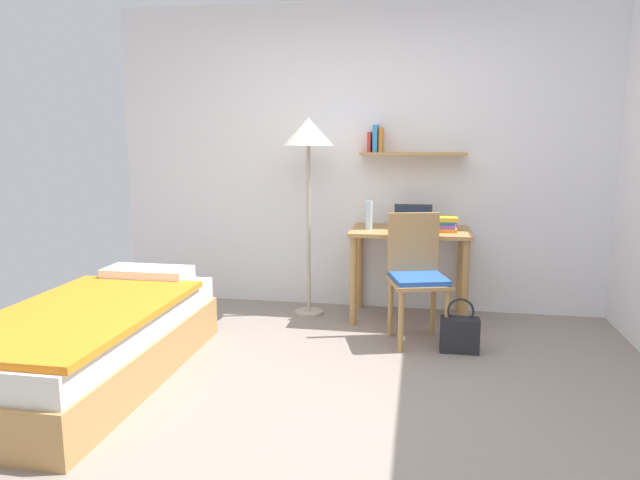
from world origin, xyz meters
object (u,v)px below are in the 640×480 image
bed (93,342)px  water_bottle (369,215)px  handbag (460,333)px  laptop (413,223)px  desk_chair (417,272)px  standing_lamp (308,142)px  book_stack (446,224)px  desk (410,247)px

bed → water_bottle: 2.26m
bed → handbag: bed is taller
bed → laptop: 2.53m
desk_chair → water_bottle: size_ratio=4.05×
standing_lamp → book_stack: bearing=-0.2°
book_stack → water_bottle: bearing=-178.9°
bed → desk_chair: 2.22m
desk → standing_lamp: size_ratio=0.58×
standing_lamp → laptop: 1.07m
desk → desk_chair: bearing=-82.9°
desk_chair → laptop: 0.61m
desk_chair → laptop: (-0.05, 0.53, 0.28)m
water_bottle → desk: bearing=6.0°
bed → laptop: (1.89, 1.59, 0.56)m
desk → book_stack: book_stack is taller
desk_chair → laptop: laptop is taller
laptop → water_bottle: 0.36m
water_bottle → book_stack: 0.61m
desk → standing_lamp: (-0.83, -0.02, 0.84)m
standing_lamp → handbag: bearing=-29.5°
desk_chair → laptop: bearing=94.9°
laptop → water_bottle: (-0.35, -0.06, 0.06)m
water_bottle → handbag: bearing=-43.4°
bed → desk: 2.47m
laptop → book_stack: bearing=-9.8°
desk_chair → standing_lamp: (-0.90, 0.49, 0.93)m
desk → water_bottle: (-0.33, -0.04, 0.26)m
water_bottle → laptop: bearing=9.2°
handbag → laptop: bearing=116.0°
bed → desk_chair: (1.94, 1.06, 0.27)m
desk → desk_chair: (0.06, -0.51, -0.09)m
handbag → book_stack: bearing=97.8°
laptop → book_stack: size_ratio=1.43×
desk → book_stack: 0.35m
laptop → handbag: (0.35, -0.72, -0.66)m
desk → handbag: size_ratio=2.48×
desk → laptop: laptop is taller
desk_chair → book_stack: size_ratio=4.27×
standing_lamp → desk_chair: bearing=-28.7°
desk → handbag: bearing=-62.1°
book_stack → handbag: (0.09, -0.68, -0.67)m
standing_lamp → book_stack: (1.11, -0.00, -0.64)m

